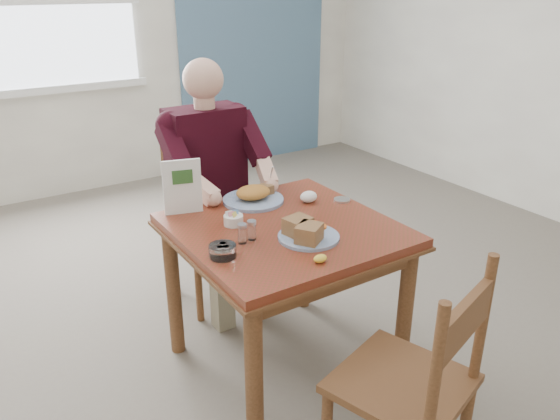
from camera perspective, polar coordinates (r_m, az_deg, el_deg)
floor at (r=2.79m, az=0.41°, el=-15.78°), size 6.00×6.00×0.00m
wall_back at (r=4.98m, az=-19.77°, el=17.64°), size 5.50×0.00×5.50m
accent_panel at (r=5.57m, az=-2.73°, el=19.28°), size 1.60×0.02×2.80m
lemon_wedge at (r=2.09m, az=4.23°, el=-5.08°), size 0.06×0.05×0.03m
napkin at (r=2.64m, az=3.01°, el=1.40°), size 0.10×0.08×0.06m
metal_dish at (r=2.68m, az=6.49°, el=1.06°), size 0.09×0.09×0.01m
window at (r=4.86m, az=-24.80°, el=19.22°), size 1.72×0.04×1.42m
table at (r=2.44m, az=0.45°, el=-4.01°), size 0.92×0.92×0.75m
chair_far at (r=3.15m, az=-7.54°, el=-1.06°), size 0.42×0.42×0.95m
chair_near at (r=1.99m, az=13.85°, el=-17.43°), size 0.53×0.53×0.95m
diner at (r=2.95m, az=-7.11°, el=4.25°), size 0.53×0.56×1.39m
near_plate at (r=2.26m, az=2.71°, el=-2.30°), size 0.34×0.34×0.09m
far_plate at (r=2.65m, az=-2.73°, el=1.53°), size 0.32×0.32×0.08m
caddy at (r=2.40m, az=-4.89°, el=-1.03°), size 0.09×0.09×0.06m
shakers at (r=2.24m, az=-3.47°, el=-2.28°), size 0.09×0.05×0.09m
creamer at (r=2.13m, az=-6.02°, el=-4.26°), size 0.14×0.14×0.05m
menu at (r=2.51m, az=-10.17°, el=2.42°), size 0.17×0.06×0.26m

